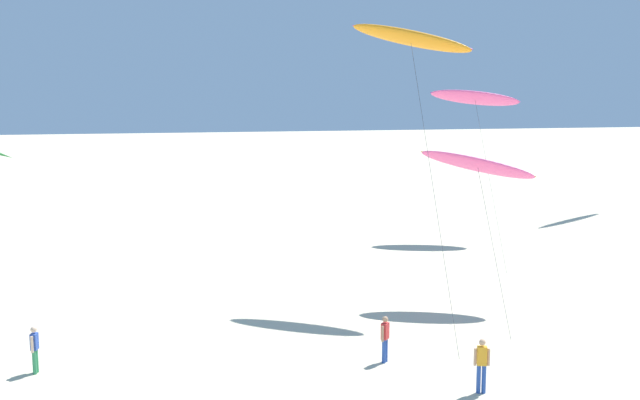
{
  "coord_description": "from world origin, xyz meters",
  "views": [
    {
      "loc": [
        -5.98,
        0.14,
        9.78
      ],
      "look_at": [
        -1.86,
        21.41,
        6.5
      ],
      "focal_mm": 44.86,
      "sensor_mm": 36.0,
      "label": 1
    }
  ],
  "objects_px": {
    "person_mid_field": "(35,348)",
    "flying_kite_2": "(475,98)",
    "flying_kite_1": "(411,38)",
    "person_near_left": "(385,337)",
    "flying_kite_0": "(478,165)",
    "person_far_watcher": "(482,363)"
  },
  "relations": [
    {
      "from": "person_mid_field",
      "to": "flying_kite_2",
      "type": "bearing_deg",
      "value": 40.1
    },
    {
      "from": "flying_kite_1",
      "to": "person_near_left",
      "type": "xyz_separation_m",
      "value": [
        -3.27,
        -8.08,
        -10.65
      ]
    },
    {
      "from": "flying_kite_0",
      "to": "flying_kite_2",
      "type": "height_order",
      "value": "flying_kite_2"
    },
    {
      "from": "flying_kite_1",
      "to": "person_near_left",
      "type": "height_order",
      "value": "flying_kite_1"
    },
    {
      "from": "flying_kite_1",
      "to": "person_mid_field",
      "type": "height_order",
      "value": "flying_kite_1"
    },
    {
      "from": "flying_kite_0",
      "to": "flying_kite_1",
      "type": "relative_size",
      "value": 0.56
    },
    {
      "from": "flying_kite_0",
      "to": "flying_kite_2",
      "type": "xyz_separation_m",
      "value": [
        5.44,
        14.07,
        2.54
      ]
    },
    {
      "from": "flying_kite_1",
      "to": "person_far_watcher",
      "type": "bearing_deg",
      "value": -95.25
    },
    {
      "from": "flying_kite_0",
      "to": "person_far_watcher",
      "type": "xyz_separation_m",
      "value": [
        -3.73,
        -9.94,
        -5.15
      ]
    },
    {
      "from": "flying_kite_2",
      "to": "person_mid_field",
      "type": "relative_size",
      "value": 6.84
    },
    {
      "from": "flying_kite_2",
      "to": "person_near_left",
      "type": "height_order",
      "value": "flying_kite_2"
    },
    {
      "from": "flying_kite_2",
      "to": "person_mid_field",
      "type": "distance_m",
      "value": 31.32
    },
    {
      "from": "person_near_left",
      "to": "person_far_watcher",
      "type": "height_order",
      "value": "person_far_watcher"
    },
    {
      "from": "flying_kite_0",
      "to": "person_near_left",
      "type": "xyz_separation_m",
      "value": [
        -5.95,
        -6.69,
        -5.21
      ]
    },
    {
      "from": "flying_kite_2",
      "to": "person_far_watcher",
      "type": "bearing_deg",
      "value": -110.89
    },
    {
      "from": "person_near_left",
      "to": "person_mid_field",
      "type": "distance_m",
      "value": 11.87
    },
    {
      "from": "flying_kite_1",
      "to": "flying_kite_0",
      "type": "bearing_deg",
      "value": -27.49
    },
    {
      "from": "flying_kite_1",
      "to": "person_near_left",
      "type": "bearing_deg",
      "value": -112.03
    },
    {
      "from": "flying_kite_2",
      "to": "person_far_watcher",
      "type": "distance_m",
      "value": 26.83
    },
    {
      "from": "flying_kite_1",
      "to": "person_mid_field",
      "type": "relative_size",
      "value": 7.74
    },
    {
      "from": "flying_kite_0",
      "to": "flying_kite_1",
      "type": "height_order",
      "value": "flying_kite_1"
    },
    {
      "from": "flying_kite_0",
      "to": "person_mid_field",
      "type": "relative_size",
      "value": 4.34
    }
  ]
}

